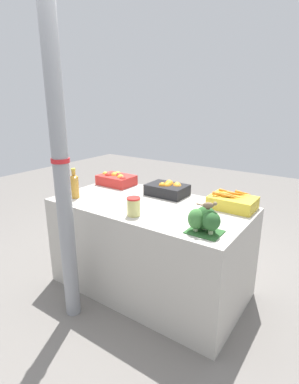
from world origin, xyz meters
name	(u,v)px	position (x,y,z in m)	size (l,w,h in m)	color
ground_plane	(150,286)	(0.00, 0.00, 0.00)	(10.00, 10.00, 0.00)	slate
market_table	(150,247)	(0.00, 0.00, 0.40)	(1.64, 0.87, 0.81)	#B7B2A8
support_pole	(62,176)	(-0.31, -0.63, 1.13)	(0.13, 0.13, 2.25)	gray
apple_crate	(116,179)	(-0.61, 0.28, 0.86)	(0.35, 0.25, 0.13)	red
orange_crate	(168,189)	(0.01, 0.28, 0.86)	(0.35, 0.25, 0.13)	black
carrot_crate	(232,202)	(0.61, 0.28, 0.86)	(0.35, 0.25, 0.14)	gold
broccoli_pile	(205,220)	(0.61, -0.26, 0.89)	(0.22, 0.19, 0.17)	#2D602D
juice_bottle_ruby	(66,184)	(-0.73, -0.25, 0.92)	(0.08, 0.08, 0.27)	#B2333D
juice_bottle_amber	(74,185)	(-0.63, -0.25, 0.92)	(0.08, 0.08, 0.26)	gold
pickle_jar	(134,206)	(0.06, -0.29, 0.88)	(0.10, 0.10, 0.14)	#D1CC75
sparrow_bird	(209,205)	(0.64, -0.27, 1.00)	(0.12, 0.08, 0.05)	#4C3D2D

